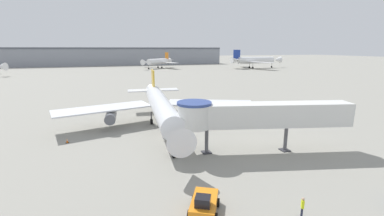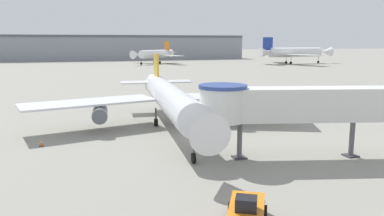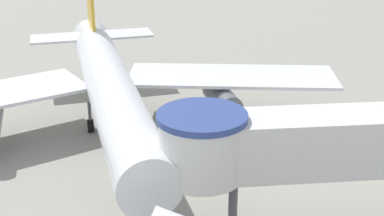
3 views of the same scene
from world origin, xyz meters
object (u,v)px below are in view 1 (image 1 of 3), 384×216
traffic_cone_port_wing (67,141)px  background_jet_orange_tail (158,61)px  background_jet_blue_tail (255,60)px  main_airplane (160,106)px  traffic_cone_apron_front (193,210)px  pushback_tug_orange (204,204)px  ground_crew_marshaller (302,206)px  jet_bridge (253,115)px

traffic_cone_port_wing → background_jet_orange_tail: bearing=74.3°
traffic_cone_port_wing → background_jet_blue_tail: (96.12, 111.76, 4.81)m
background_jet_orange_tail → traffic_cone_port_wing: bearing=-55.0°
main_airplane → traffic_cone_port_wing: bearing=-162.4°
traffic_cone_apron_front → pushback_tug_orange: bearing=-13.3°
ground_crew_marshaller → background_jet_orange_tail: 152.45m
main_airplane → background_jet_blue_tail: (82.59, 108.52, 1.56)m
main_airplane → ground_crew_marshaller: size_ratio=20.35×
traffic_cone_apron_front → traffic_cone_port_wing: bearing=120.3°
jet_bridge → traffic_cone_port_wing: size_ratio=32.88×
jet_bridge → pushback_tug_orange: jet_bridge is taller
background_jet_blue_tail → ground_crew_marshaller: bearing=148.1°
traffic_cone_port_wing → ground_crew_marshaller: ground_crew_marshaller is taller
traffic_cone_port_wing → traffic_cone_apron_front: bearing=-59.7°
main_airplane → pushback_tug_orange: main_airplane is taller
main_airplane → traffic_cone_apron_front: bearing=-90.7°
jet_bridge → main_airplane: bearing=136.4°
traffic_cone_apron_front → ground_crew_marshaller: 8.27m
jet_bridge → background_jet_orange_tail: background_jet_orange_tail is taller
jet_bridge → background_jet_blue_tail: size_ratio=0.54×
jet_bridge → traffic_cone_apron_front: (-10.67, -9.58, -4.44)m
traffic_cone_port_wing → pushback_tug_orange: bearing=-58.2°
traffic_cone_apron_front → traffic_cone_port_wing: 22.93m
pushback_tug_orange → traffic_cone_port_wing: bearing=149.9°
jet_bridge → background_jet_blue_tail: (73.86, 121.97, 0.39)m
main_airplane → background_jet_blue_tail: 136.38m
ground_crew_marshaller → background_jet_orange_tail: (16.87, 151.48, 3.46)m
traffic_cone_apron_front → ground_crew_marshaller: ground_crew_marshaller is taller
jet_bridge → traffic_cone_port_wing: jet_bridge is taller
traffic_cone_apron_front → background_jet_orange_tail: size_ratio=0.02×
traffic_cone_apron_front → ground_crew_marshaller: bearing=-20.6°
traffic_cone_apron_front → main_airplane: bearing=85.2°
main_airplane → pushback_tug_orange: size_ratio=8.43×
background_jet_orange_tail → pushback_tug_orange: bearing=-48.4°
background_jet_blue_tail → background_jet_orange_tail: bearing=72.0°
pushback_tug_orange → background_jet_orange_tail: background_jet_orange_tail is taller
jet_bridge → background_jet_orange_tail: size_ratio=0.85×
main_airplane → background_jet_orange_tail: size_ratio=1.37×
background_jet_orange_tail → background_jet_blue_tail: size_ratio=0.64×
traffic_cone_apron_front → background_jet_blue_tail: background_jet_blue_tail is taller
traffic_cone_apron_front → traffic_cone_port_wing: (-11.59, 19.79, 0.01)m
traffic_cone_port_wing → ground_crew_marshaller: bearing=-49.6°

